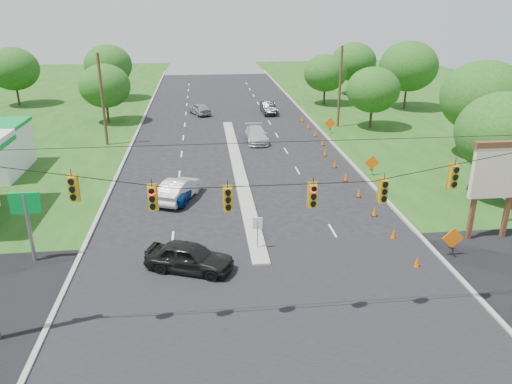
{
  "coord_description": "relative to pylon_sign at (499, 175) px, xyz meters",
  "views": [
    {
      "loc": [
        -2.9,
        -19.76,
        13.61
      ],
      "look_at": [
        0.14,
        8.11,
        2.8
      ],
      "focal_mm": 35.0,
      "sensor_mm": 36.0,
      "label": 1
    }
  ],
  "objects": [
    {
      "name": "cross_street",
      "position": [
        -14.31,
        -6.2,
        -4.0
      ],
      "size": [
        160.0,
        14.0,
        0.02
      ],
      "primitive_type": "cube",
      "color": "black",
      "rests_on": "ground"
    },
    {
      "name": "tree_8",
      "position": [
        7.69,
        15.8,
        1.58
      ],
      "size": [
        7.56,
        7.56,
        8.82
      ],
      "color": "black",
      "rests_on": "ground"
    },
    {
      "name": "signal_span",
      "position": [
        -14.37,
        -7.2,
        0.97
      ],
      "size": [
        25.6,
        0.32,
        9.0
      ],
      "color": "#422D1C",
      "rests_on": "ground"
    },
    {
      "name": "tree_10",
      "position": [
        9.69,
        37.8,
        1.58
      ],
      "size": [
        7.56,
        7.56,
        8.82
      ],
      "color": "black",
      "rests_on": "ground"
    },
    {
      "name": "tree_6",
      "position": [
        -30.31,
        48.8,
        0.96
      ],
      "size": [
        6.72,
        6.72,
        7.84
      ],
      "color": "black",
      "rests_on": "ground"
    },
    {
      "name": "cone_10",
      "position": [
        -5.34,
        31.8,
        -3.65
      ],
      "size": [
        0.32,
        0.32,
        0.7
      ],
      "primitive_type": "cone",
      "color": "#DE5700",
      "rests_on": "ground"
    },
    {
      "name": "tree_5",
      "position": [
        -28.31,
        33.8,
        0.34
      ],
      "size": [
        5.88,
        5.88,
        6.86
      ],
      "color": "black",
      "rests_on": "ground"
    },
    {
      "name": "cone_5",
      "position": [
        -5.94,
        14.3,
        -3.65
      ],
      "size": [
        0.32,
        0.32,
        0.7
      ],
      "primitive_type": "cone",
      "color": "#DE5700",
      "rests_on": "ground"
    },
    {
      "name": "blue_pickup",
      "position": [
        -19.24,
        8.4,
        -3.33
      ],
      "size": [
        3.56,
        5.29,
        1.35
      ],
      "primitive_type": "imported",
      "rotation": [
        0.0,
        0.0,
        2.84
      ],
      "color": "navy",
      "rests_on": "ground"
    },
    {
      "name": "cone_7",
      "position": [
        -5.34,
        21.3,
        -3.65
      ],
      "size": [
        0.32,
        0.32,
        0.7
      ],
      "primitive_type": "cone",
      "color": "#DE5700",
      "rests_on": "ground"
    },
    {
      "name": "ground",
      "position": [
        -14.31,
        -6.2,
        -4.0
      ],
      "size": [
        160.0,
        160.0,
        0.0
      ],
      "primitive_type": "plane",
      "color": "black",
      "rests_on": "ground"
    },
    {
      "name": "utility_pole_far_right",
      "position": [
        -1.81,
        28.8,
        0.5
      ],
      "size": [
        0.28,
        0.28,
        9.0
      ],
      "primitive_type": "cylinder",
      "color": "#422D1C",
      "rests_on": "ground"
    },
    {
      "name": "work_sign_1",
      "position": [
        -3.51,
        11.8,
        -2.91
      ],
      "size": [
        1.27,
        0.58,
        1.37
      ],
      "color": "black",
      "rests_on": "ground"
    },
    {
      "name": "curb_right",
      "position": [
        -4.21,
        23.8,
        -4.0
      ],
      "size": [
        0.25,
        110.0,
        0.16
      ],
      "primitive_type": "cube",
      "color": "gray",
      "rests_on": "ground"
    },
    {
      "name": "cone_0",
      "position": [
        -5.94,
        -3.2,
        -3.65
      ],
      "size": [
        0.32,
        0.32,
        0.7
      ],
      "primitive_type": "cone",
      "color": "#DE5700",
      "rests_on": "ground"
    },
    {
      "name": "dark_car_receding",
      "position": [
        -8.78,
        36.82,
        -3.25
      ],
      "size": [
        1.75,
        4.63,
        1.51
      ],
      "primitive_type": "imported",
      "rotation": [
        0.0,
        0.0,
        0.03
      ],
      "color": "black",
      "rests_on": "ground"
    },
    {
      "name": "work_sign_0",
      "position": [
        -3.51,
        -2.2,
        -2.91
      ],
      "size": [
        1.27,
        0.58,
        1.37
      ],
      "color": "black",
      "rests_on": "ground"
    },
    {
      "name": "median_sign",
      "position": [
        -14.31,
        -0.2,
        -2.54
      ],
      "size": [
        0.55,
        0.06,
        2.05
      ],
      "color": "gray",
      "rests_on": "ground"
    },
    {
      "name": "tree_11",
      "position": [
        5.69,
        48.8,
        0.96
      ],
      "size": [
        6.72,
        6.72,
        7.84
      ],
      "color": "black",
      "rests_on": "ground"
    },
    {
      "name": "cone_2",
      "position": [
        -5.94,
        3.8,
        -3.65
      ],
      "size": [
        0.32,
        0.32,
        0.7
      ],
      "primitive_type": "cone",
      "color": "#DE5700",
      "rests_on": "ground"
    },
    {
      "name": "cone_9",
      "position": [
        -5.34,
        28.3,
        -3.65
      ],
      "size": [
        0.32,
        0.32,
        0.7
      ],
      "primitive_type": "cone",
      "color": "#DE5700",
      "rests_on": "ground"
    },
    {
      "name": "white_sedan",
      "position": [
        -19.12,
        8.23,
        -3.2
      ],
      "size": [
        3.46,
        5.17,
        1.61
      ],
      "primitive_type": "imported",
      "rotation": [
        0.0,
        0.0,
        2.74
      ],
      "color": "silver",
      "rests_on": "ground"
    },
    {
      "name": "tree_12",
      "position": [
        -0.31,
        41.8,
        0.34
      ],
      "size": [
        5.88,
        5.88,
        6.86
      ],
      "color": "black",
      "rests_on": "ground"
    },
    {
      "name": "work_sign_2",
      "position": [
        -3.51,
        25.8,
        -2.91
      ],
      "size": [
        1.27,
        0.58,
        1.37
      ],
      "color": "black",
      "rests_on": "ground"
    },
    {
      "name": "cone_6",
      "position": [
        -5.94,
        17.8,
        -3.65
      ],
      "size": [
        0.32,
        0.32,
        0.7
      ],
      "primitive_type": "cone",
      "color": "#DE5700",
      "rests_on": "ground"
    },
    {
      "name": "pylon_sign",
      "position": [
        0.0,
        0.0,
        0.0
      ],
      "size": [
        5.9,
        2.3,
        6.12
      ],
      "color": "#59331E",
      "rests_on": "ground"
    },
    {
      "name": "tree_7",
      "position": [
        3.69,
        5.8,
        0.96
      ],
      "size": [
        6.72,
        6.72,
        7.84
      ],
      "color": "black",
      "rests_on": "ground"
    },
    {
      "name": "median",
      "position": [
        -14.31,
        14.8,
        -4.0
      ],
      "size": [
        1.0,
        34.0,
        0.18
      ],
      "primitive_type": "cube",
      "color": "gray",
      "rests_on": "ground"
    },
    {
      "name": "tree_9",
      "position": [
        1.69,
        27.8,
        0.34
      ],
      "size": [
        5.88,
        5.88,
        6.86
      ],
      "color": "black",
      "rests_on": "ground"
    },
    {
      "name": "silver_car_far",
      "position": [
        -11.79,
        23.44,
        -3.25
      ],
      "size": [
        2.14,
        5.16,
        1.49
      ],
      "primitive_type": "imported",
      "rotation": [
        0.0,
        0.0,
        0.01
      ],
      "color": "#BABABA",
      "rests_on": "ground"
    },
    {
      "name": "tree_4",
      "position": [
        -42.31,
        45.8,
        0.96
      ],
      "size": [
        6.72,
        6.72,
        7.84
      ],
      "color": "black",
      "rests_on": "ground"
    },
    {
      "name": "cone_1",
      "position": [
        -5.94,
        0.3,
        -3.65
      ],
      "size": [
        0.32,
        0.32,
        0.7
      ],
      "primitive_type": "cone",
      "color": "#DE5700",
      "rests_on": "ground"
    },
    {
      "name": "silver_car_oncoming",
      "position": [
        -17.53,
        37.21,
        -3.28
      ],
      "size": [
        3.15,
        4.56,
        1.44
      ],
      "primitive_type": "imported",
      "rotation": [
        0.0,
        0.0,
        3.52
      ],
      "color": "gray",
      "rests_on": "ground"
    },
    {
      "name": "cone_3",
      "position": [
        -5.94,
        7.3,
        -3.65
      ],
      "size": [
        0.32,
        0.32,
        0.7
      ],
      "primitive_type": "cone",
      "color": "#DE5700",
      "rests_on": "ground"
    },
    {
      "name": "cone_4",
      "position": [
        -5.94,
        10.8,
        -3.65
      ],
      "size": [
        0.32,
        0.32,
        0.7
      ],
      "primitive_type": "cone",
      "color": "#DE5700",
      "rests_on": "ground"
    },
    {
      "name": "curb_left",
      "position": [
        -24.41,
        23.8,
        -4.0
      ],
      "size": [
        0.25,
        110.0,
        0.16
      ],
      "primitive_type": "cube",
      "color": "gray",
      "rests_on": "ground"
    },
    {
      "name": "black_sedan",
      "position": [
        -18.2,
        -2.17,
        -3.19
      ],
      "size": [
        5.12,
        3.5,
        1.62
      ],
      "primitive_type": "imported",
      "rotation": [
        0.0,
        0.0,
        1.2
      ],
      "color": "black",
      "rests_on": "ground"
    },
    {
      "name": "utility_pole_far_left",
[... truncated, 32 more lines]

